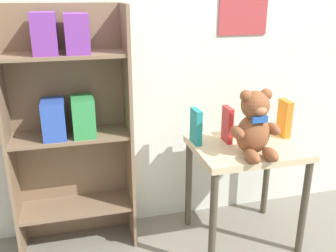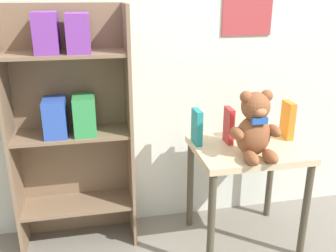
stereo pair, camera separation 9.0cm
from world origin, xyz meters
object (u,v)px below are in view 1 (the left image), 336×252
book_standing_red (227,125)px  book_standing_yellow (257,118)px  teddy_bear (255,126)px  book_standing_teal (196,126)px  book_standing_orange (284,118)px  bookshelf_side (69,116)px  display_table (246,161)px

book_standing_red → book_standing_yellow: book_standing_yellow is taller
teddy_bear → book_standing_red: size_ratio=1.72×
teddy_bear → book_standing_teal: bearing=137.0°
book_standing_red → book_standing_orange: bearing=0.9°
book_standing_teal → book_standing_orange: book_standing_orange is taller
bookshelf_side → book_standing_teal: 0.69m
bookshelf_side → book_standing_red: 0.87m
book_standing_teal → book_standing_yellow: bearing=-5.9°
book_standing_teal → book_standing_orange: 0.53m
display_table → book_standing_orange: size_ratio=2.80×
bookshelf_side → book_standing_yellow: bearing=-8.2°
teddy_bear → book_standing_teal: 0.33m
display_table → book_standing_red: book_standing_red is taller
bookshelf_side → book_standing_orange: size_ratio=6.26×
book_standing_red → book_standing_yellow: size_ratio=0.82×
display_table → book_standing_yellow: 0.25m
bookshelf_side → book_standing_red: bookshelf_side is taller
book_standing_orange → teddy_bear: bearing=-143.7°
book_standing_red → teddy_bear: bearing=-71.9°
book_standing_teal → book_standing_red: bearing=-9.1°
book_standing_teal → book_standing_yellow: size_ratio=0.80×
book_standing_teal → bookshelf_side: bearing=167.4°
teddy_bear → book_standing_orange: (0.29, 0.20, -0.05)m
bookshelf_side → book_standing_yellow: (1.03, -0.15, -0.05)m
book_standing_teal → book_standing_red: size_ratio=0.97×
display_table → teddy_bear: (-0.03, -0.12, 0.25)m
book_standing_yellow → bookshelf_side: bearing=170.3°
book_standing_teal → book_standing_yellow: 0.36m
teddy_bear → book_standing_yellow: 0.23m
display_table → book_standing_orange: bearing=15.7°
display_table → teddy_bear: 0.29m
book_standing_orange → display_table: bearing=-162.1°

